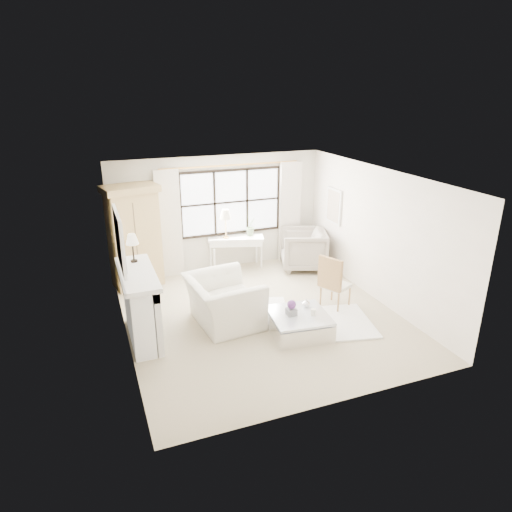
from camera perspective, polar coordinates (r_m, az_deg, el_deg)
The scene contains 32 objects.
floor at distance 8.86m, azimuth 0.72°, elevation -7.52°, with size 5.50×5.50×0.00m, color tan.
ceiling at distance 7.96m, azimuth 0.81°, elevation 9.90°, with size 5.50×5.50×0.00m, color white.
wall_back at distance 10.80m, azimuth -4.68°, elevation 5.34°, with size 5.00×5.00×0.00m, color beige.
wall_front at distance 6.06m, azimuth 10.52°, elevation -7.56°, with size 5.00×5.00×0.00m, color beige.
wall_left at distance 7.80m, azimuth -16.57°, elevation -1.55°, with size 5.50×5.50×0.00m, color beige.
wall_right at distance 9.48m, azimuth 14.95°, elevation 2.53°, with size 5.50×5.50×0.00m, color white.
window_pane at distance 10.80m, azimuth -3.15°, elevation 6.75°, with size 2.40×0.02×1.50m, color silver.
window_frame at distance 10.79m, azimuth -3.13°, elevation 6.74°, with size 2.50×0.04×1.50m, color black, non-canonical shape.
curtain_rod at distance 10.57m, azimuth -3.14°, elevation 11.27°, with size 0.04×0.04×3.30m, color #C78F45.
curtain_left at distance 10.47m, azimuth -10.81°, elevation 3.91°, with size 0.55×0.10×2.47m, color beige.
curtain_right at distance 11.36m, azimuth 4.26°, elevation 5.52°, with size 0.55×0.10×2.47m, color beige.
fireplace at distance 8.09m, azimuth -14.47°, elevation -5.96°, with size 0.58×1.66×1.26m.
mirror_frame at distance 7.64m, azimuth -16.71°, elevation 1.88°, with size 0.05×1.15×0.95m, color silver.
mirror_glass at distance 7.64m, azimuth -16.49°, elevation 1.91°, with size 0.02×1.00×0.80m, color silver.
art_frame at distance 10.77m, azimuth 9.71°, elevation 6.18°, with size 0.04×0.62×0.82m, color silver.
art_canvas at distance 10.76m, azimuth 9.61°, elevation 6.17°, with size 0.01×0.52×0.72m, color #C6B199.
mantel_lamp at distance 8.18m, azimuth -15.24°, elevation 1.88°, with size 0.22×0.22×0.51m.
armoire at distance 10.13m, azimuth -14.98°, elevation 2.42°, with size 1.25×0.93×2.24m.
console_table at distance 10.97m, azimuth -2.50°, elevation 0.43°, with size 1.37×0.81×0.80m.
console_lamp at distance 10.61m, azimuth -3.83°, elevation 5.13°, with size 0.28×0.28×0.69m.
orchid_plant at distance 10.87m, azimuth -0.65°, elevation 3.74°, with size 0.25×0.20×0.45m, color #5A724C.
side_table at distance 9.47m, azimuth -3.17°, elevation -3.40°, with size 0.40×0.40×0.51m.
rug_left at distance 9.02m, azimuth -1.30°, elevation -6.90°, with size 1.63×1.15×0.03m, color white.
rug_right at distance 8.67m, azimuth 8.40°, elevation -8.34°, with size 1.78×1.34×0.03m, color white.
club_armchair at distance 8.45m, azimuth -4.09°, elevation -5.68°, with size 1.37×1.20×0.89m, color silver.
wingback_chair at distance 11.02m, azimuth 5.94°, elevation 0.85°, with size 1.02×1.05×0.95m, color gray.
french_chair at distance 9.22m, azimuth 9.79°, elevation -4.53°, with size 0.64×0.64×1.08m.
coffee_table at distance 8.25m, azimuth 5.37°, elevation -8.46°, with size 1.10×1.10×0.38m.
planter_box at distance 8.09m, azimuth 4.44°, elevation -6.95°, with size 0.16×0.16×0.12m, color slate.
planter_flowers at distance 8.03m, azimuth 4.47°, elevation -6.06°, with size 0.16×0.16×0.16m, color #633079.
pillar_candle at distance 8.12m, azimuth 7.18°, elevation -6.97°, with size 0.09×0.09×0.12m, color silver.
coffee_vase at distance 8.39m, azimuth 6.28°, elevation -5.84°, with size 0.15×0.15×0.16m, color silver.
Camera 1 is at (-2.91, -7.26, 4.17)m, focal length 32.00 mm.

